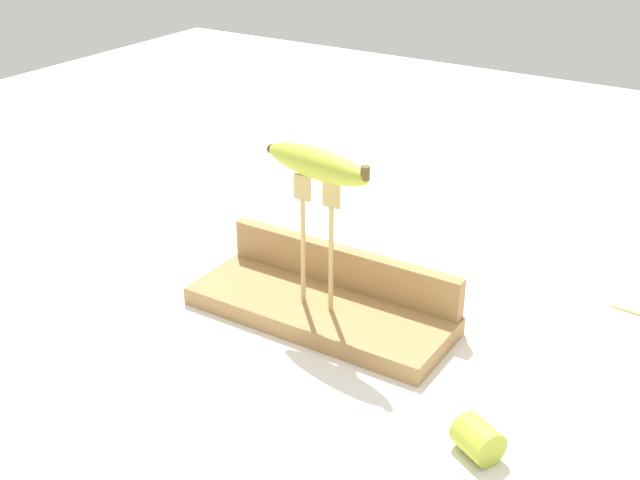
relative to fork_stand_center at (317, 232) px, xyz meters
The scene contains 6 objects.
ground_plane 0.14m from the fork_stand_center, 90.00° to the left, with size 3.00×3.00×0.00m, color white.
wooden_board 0.13m from the fork_stand_center, 90.00° to the left, with size 0.39×0.15×0.03m, color #A87F4C.
board_backstop 0.11m from the fork_stand_center, 90.00° to the left, with size 0.38×0.02×0.06m, color #A87F4C.
fork_stand_center is the anchor object (origin of this frame).
banana_raised_center 0.10m from the fork_stand_center, 169.64° to the left, with size 0.18×0.07×0.04m.
banana_chunk_near 0.36m from the fork_stand_center, 25.00° to the right, with size 0.06×0.06×0.04m.
Camera 1 is at (0.54, -0.85, 0.62)m, focal length 45.55 mm.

